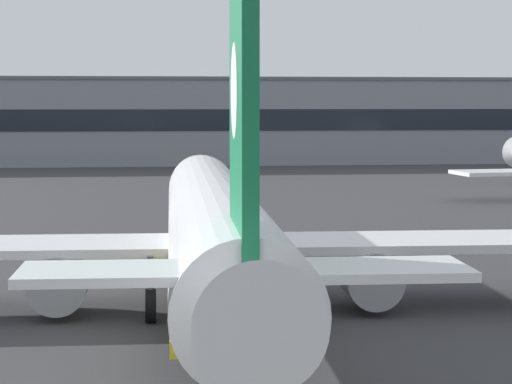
% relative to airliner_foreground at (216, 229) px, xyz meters
% --- Properties ---
extents(taxiway_centreline, '(5.26, 179.94, 0.01)m').
position_rel_airliner_foreground_xyz_m(taxiway_centreline, '(1.03, 14.66, -3.37)').
color(taxiway_centreline, yellow).
rests_on(taxiway_centreline, ground).
extents(airliner_foreground, '(32.18, 41.50, 11.65)m').
position_rel_airliner_foreground_xyz_m(airliner_foreground, '(0.00, 0.00, 0.00)').
color(airliner_foreground, white).
rests_on(airliner_foreground, ground).
extents(safety_cone_by_nose_gear, '(0.44, 0.44, 0.55)m').
position_rel_airliner_foreground_xyz_m(safety_cone_by_nose_gear, '(1.04, 15.58, -3.11)').
color(safety_cone_by_nose_gear, orange).
rests_on(safety_cone_by_nose_gear, ground).
extents(terminal_building, '(134.95, 12.40, 11.72)m').
position_rel_airliner_foreground_xyz_m(terminal_building, '(11.70, 98.93, 2.50)').
color(terminal_building, gray).
rests_on(terminal_building, ground).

